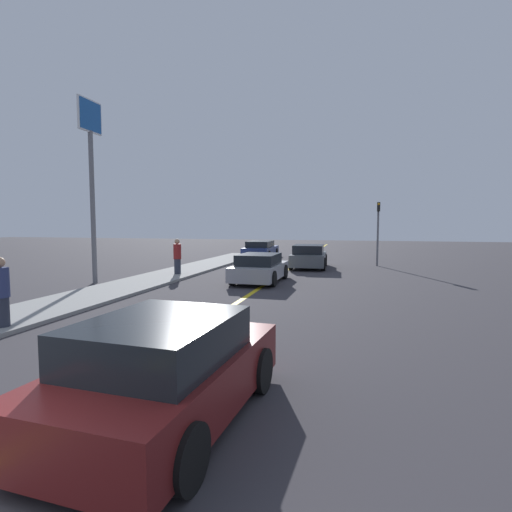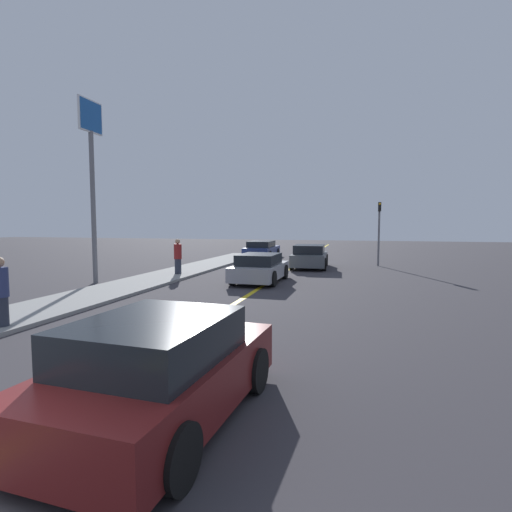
{
  "view_description": "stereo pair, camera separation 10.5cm",
  "coord_description": "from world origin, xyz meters",
  "px_view_note": "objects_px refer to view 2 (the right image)",
  "views": [
    {
      "loc": [
        3.81,
        -1.68,
        2.58
      ],
      "look_at": [
        -0.3,
        14.24,
        1.24
      ],
      "focal_mm": 28.0,
      "sensor_mm": 36.0,
      "label": 1
    },
    {
      "loc": [
        3.92,
        -1.66,
        2.58
      ],
      "look_at": [
        -0.3,
        14.24,
        1.24
      ],
      "focal_mm": 28.0,
      "sensor_mm": 36.0,
      "label": 2
    }
  ],
  "objects_px": {
    "car_far_distant": "(310,257)",
    "traffic_light": "(379,227)",
    "car_ahead_center": "(260,268)",
    "pedestrian_mid_group": "(178,256)",
    "car_parked_left_lot": "(262,250)",
    "car_near_right_lane": "(161,371)",
    "pedestrian_near_curb": "(0,292)",
    "roadside_sign": "(92,155)"
  },
  "relations": [
    {
      "from": "car_parked_left_lot",
      "to": "roadside_sign",
      "type": "distance_m",
      "value": 15.41
    },
    {
      "from": "car_parked_left_lot",
      "to": "pedestrian_near_curb",
      "type": "distance_m",
      "value": 21.36
    },
    {
      "from": "car_ahead_center",
      "to": "traffic_light",
      "type": "bearing_deg",
      "value": 57.87
    },
    {
      "from": "car_near_right_lane",
      "to": "pedestrian_mid_group",
      "type": "relative_size",
      "value": 2.32
    },
    {
      "from": "car_far_distant",
      "to": "pedestrian_near_curb",
      "type": "distance_m",
      "value": 16.46
    },
    {
      "from": "roadside_sign",
      "to": "traffic_light",
      "type": "bearing_deg",
      "value": 40.35
    },
    {
      "from": "car_parked_left_lot",
      "to": "roadside_sign",
      "type": "bearing_deg",
      "value": -106.4
    },
    {
      "from": "car_near_right_lane",
      "to": "roadside_sign",
      "type": "relative_size",
      "value": 0.51
    },
    {
      "from": "car_near_right_lane",
      "to": "pedestrian_mid_group",
      "type": "height_order",
      "value": "pedestrian_mid_group"
    },
    {
      "from": "car_far_distant",
      "to": "pedestrian_near_curb",
      "type": "height_order",
      "value": "pedestrian_near_curb"
    },
    {
      "from": "pedestrian_mid_group",
      "to": "traffic_light",
      "type": "relative_size",
      "value": 0.45
    },
    {
      "from": "traffic_light",
      "to": "roadside_sign",
      "type": "bearing_deg",
      "value": -139.65
    },
    {
      "from": "car_near_right_lane",
      "to": "car_far_distant",
      "type": "xyz_separation_m",
      "value": [
        -0.42,
        18.54,
        -0.02
      ]
    },
    {
      "from": "car_far_distant",
      "to": "roadside_sign",
      "type": "height_order",
      "value": "roadside_sign"
    },
    {
      "from": "car_far_distant",
      "to": "car_parked_left_lot",
      "type": "xyz_separation_m",
      "value": [
        -4.31,
        5.8,
        -0.03
      ]
    },
    {
      "from": "traffic_light",
      "to": "car_near_right_lane",
      "type": "bearing_deg",
      "value": -99.6
    },
    {
      "from": "car_near_right_lane",
      "to": "car_ahead_center",
      "type": "relative_size",
      "value": 1.0
    },
    {
      "from": "car_near_right_lane",
      "to": "car_far_distant",
      "type": "distance_m",
      "value": 18.55
    },
    {
      "from": "car_ahead_center",
      "to": "pedestrian_mid_group",
      "type": "height_order",
      "value": "pedestrian_mid_group"
    },
    {
      "from": "car_near_right_lane",
      "to": "traffic_light",
      "type": "bearing_deg",
      "value": 83.78
    },
    {
      "from": "car_ahead_center",
      "to": "traffic_light",
      "type": "xyz_separation_m",
      "value": [
        5.31,
        8.23,
        1.76
      ]
    },
    {
      "from": "car_parked_left_lot",
      "to": "pedestrian_mid_group",
      "type": "relative_size",
      "value": 2.71
    },
    {
      "from": "pedestrian_near_curb",
      "to": "pedestrian_mid_group",
      "type": "height_order",
      "value": "pedestrian_mid_group"
    },
    {
      "from": "car_far_distant",
      "to": "traffic_light",
      "type": "distance_m",
      "value": 4.72
    },
    {
      "from": "car_parked_left_lot",
      "to": "pedestrian_mid_group",
      "type": "xyz_separation_m",
      "value": [
        -1.5,
        -11.03,
        0.34
      ]
    },
    {
      "from": "car_ahead_center",
      "to": "car_parked_left_lot",
      "type": "distance_m",
      "value": 12.34
    },
    {
      "from": "traffic_light",
      "to": "roadside_sign",
      "type": "xyz_separation_m",
      "value": [
        -12.14,
        -10.32,
        3.12
      ]
    },
    {
      "from": "car_near_right_lane",
      "to": "car_far_distant",
      "type": "bearing_deg",
      "value": 94.68
    },
    {
      "from": "pedestrian_near_curb",
      "to": "pedestrian_mid_group",
      "type": "distance_m",
      "value": 10.31
    },
    {
      "from": "car_far_distant",
      "to": "roadside_sign",
      "type": "bearing_deg",
      "value": -137.6
    },
    {
      "from": "car_far_distant",
      "to": "pedestrian_mid_group",
      "type": "xyz_separation_m",
      "value": [
        -5.81,
        -5.23,
        0.31
      ]
    },
    {
      "from": "car_near_right_lane",
      "to": "car_parked_left_lot",
      "type": "distance_m",
      "value": 24.8
    },
    {
      "from": "pedestrian_near_curb",
      "to": "traffic_light",
      "type": "xyz_separation_m",
      "value": [
        9.36,
        17.57,
        1.43
      ]
    },
    {
      "from": "traffic_light",
      "to": "roadside_sign",
      "type": "height_order",
      "value": "roadside_sign"
    },
    {
      "from": "car_near_right_lane",
      "to": "pedestrian_near_curb",
      "type": "relative_size",
      "value": 2.37
    },
    {
      "from": "car_ahead_center",
      "to": "car_far_distant",
      "type": "bearing_deg",
      "value": 77.88
    },
    {
      "from": "car_near_right_lane",
      "to": "pedestrian_mid_group",
      "type": "distance_m",
      "value": 14.7
    },
    {
      "from": "car_parked_left_lot",
      "to": "roadside_sign",
      "type": "relative_size",
      "value": 0.6
    },
    {
      "from": "pedestrian_mid_group",
      "to": "car_ahead_center",
      "type": "bearing_deg",
      "value": -12.36
    },
    {
      "from": "pedestrian_near_curb",
      "to": "traffic_light",
      "type": "height_order",
      "value": "traffic_light"
    },
    {
      "from": "car_far_distant",
      "to": "pedestrian_mid_group",
      "type": "height_order",
      "value": "pedestrian_mid_group"
    },
    {
      "from": "car_ahead_center",
      "to": "pedestrian_near_curb",
      "type": "distance_m",
      "value": 10.18
    }
  ]
}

